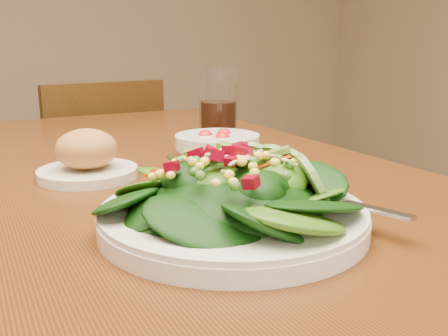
# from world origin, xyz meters

# --- Properties ---
(dining_table) EXTENTS (0.90, 1.40, 0.75)m
(dining_table) POSITION_xyz_m (0.00, 0.00, 0.65)
(dining_table) COLOR #582B0E
(dining_table) RESTS_ON ground_plane
(chair_far) EXTENTS (0.43, 0.44, 0.83)m
(chair_far) POSITION_xyz_m (0.18, 0.90, 0.44)
(chair_far) COLOR #44290D
(chair_far) RESTS_ON ground_plane
(salad_plate) EXTENTS (0.28, 0.28, 0.08)m
(salad_plate) POSITION_xyz_m (0.08, -0.21, 0.78)
(salad_plate) COLOR silver
(salad_plate) RESTS_ON dining_table
(bread_plate) EXTENTS (0.14, 0.14, 0.07)m
(bread_plate) POSITION_xyz_m (-0.02, 0.06, 0.78)
(bread_plate) COLOR silver
(bread_plate) RESTS_ON dining_table
(tomato_bowl) EXTENTS (0.14, 0.14, 0.05)m
(tomato_bowl) POSITION_xyz_m (0.21, 0.09, 0.77)
(tomato_bowl) COLOR silver
(tomato_bowl) RESTS_ON dining_table
(drinking_glass) EXTENTS (0.08, 0.08, 0.14)m
(drinking_glass) POSITION_xyz_m (0.31, 0.28, 0.81)
(drinking_glass) COLOR silver
(drinking_glass) RESTS_ON dining_table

